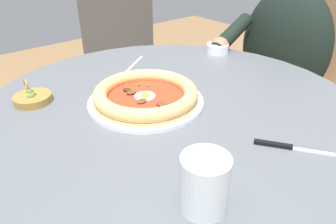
# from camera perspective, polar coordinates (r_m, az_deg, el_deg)

# --- Properties ---
(dining_table) EXTENTS (0.99, 0.99, 0.73)m
(dining_table) POSITION_cam_1_polar(r_m,az_deg,el_deg) (0.90, 0.63, -7.40)
(dining_table) COLOR #565B60
(dining_table) RESTS_ON ground
(pizza_on_plate) EXTENTS (0.30, 0.30, 0.05)m
(pizza_on_plate) POSITION_cam_1_polar(r_m,az_deg,el_deg) (0.81, -4.02, 2.92)
(pizza_on_plate) COLOR white
(pizza_on_plate) RESTS_ON dining_table
(water_glass) EXTENTS (0.08, 0.08, 0.10)m
(water_glass) POSITION_cam_1_polar(r_m,az_deg,el_deg) (0.51, 6.51, -13.13)
(water_glass) COLOR silver
(water_glass) RESTS_ON dining_table
(steak_knife) EXTENTS (0.12, 0.17, 0.01)m
(steak_knife) POSITION_cam_1_polar(r_m,az_deg,el_deg) (0.70, 20.77, -5.89)
(steak_knife) COLOR silver
(steak_knife) RESTS_ON dining_table
(ramekin_capers) EXTENTS (0.08, 0.08, 0.03)m
(ramekin_capers) POSITION_cam_1_polar(r_m,az_deg,el_deg) (1.19, 8.88, 11.28)
(ramekin_capers) COLOR white
(ramekin_capers) RESTS_ON dining_table
(olive_pan) EXTENTS (0.10, 0.12, 0.04)m
(olive_pan) POSITION_cam_1_polar(r_m,az_deg,el_deg) (0.90, -23.18, 2.36)
(olive_pan) COLOR olive
(olive_pan) RESTS_ON dining_table
(fork_utensil) EXTENTS (0.15, 0.11, 0.00)m
(fork_utensil) POSITION_cam_1_polar(r_m,az_deg,el_deg) (1.07, -6.21, 8.39)
(fork_utensil) COLOR #BCBCC1
(fork_utensil) RESTS_ON dining_table
(diner_person) EXTENTS (0.53, 0.40, 1.11)m
(diner_person) POSITION_cam_1_polar(r_m,az_deg,el_deg) (1.50, 18.83, 3.53)
(diner_person) COLOR #282833
(diner_person) RESTS_ON ground
(cafe_chair_diner) EXTENTS (0.49, 0.49, 0.91)m
(cafe_chair_diner) POSITION_cam_1_polar(r_m,az_deg,el_deg) (1.61, 21.34, 6.90)
(cafe_chair_diner) COLOR #957050
(cafe_chair_diner) RESTS_ON ground
(cafe_chair_spare_near) EXTENTS (0.58, 0.58, 0.89)m
(cafe_chair_spare_near) POSITION_cam_1_polar(r_m,az_deg,el_deg) (1.74, -8.22, 9.85)
(cafe_chair_spare_near) COLOR #504A45
(cafe_chair_spare_near) RESTS_ON ground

